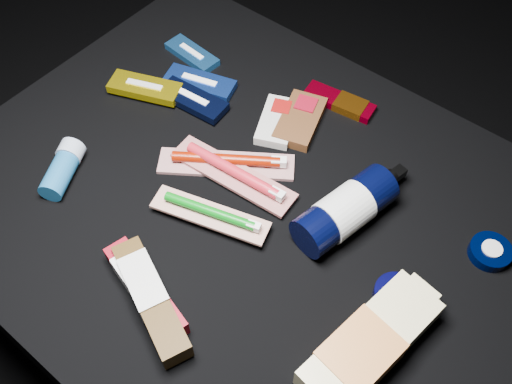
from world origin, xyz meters
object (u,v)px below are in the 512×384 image
Objects in this scene: lotion_bottle at (345,210)px; toothpaste_carton_red at (143,286)px; bodywash_bottle at (368,346)px; deodorant_stick at (63,168)px.

lotion_bottle is 1.26× the size of toothpaste_carton_red.
toothpaste_carton_red is at bearing -149.02° from bodywash_bottle.
lotion_bottle reaches higher than bodywash_bottle.
toothpaste_carton_red is (-0.16, -0.28, -0.02)m from lotion_bottle.
bodywash_bottle is at bearing -20.73° from deodorant_stick.
lotion_bottle is 0.95× the size of bodywash_bottle.
bodywash_bottle is at bearing -35.67° from lotion_bottle.
bodywash_bottle is at bearing 36.84° from toothpaste_carton_red.
toothpaste_carton_red is (-0.31, -0.13, -0.01)m from bodywash_bottle.
toothpaste_carton_red is at bearing -107.79° from lotion_bottle.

